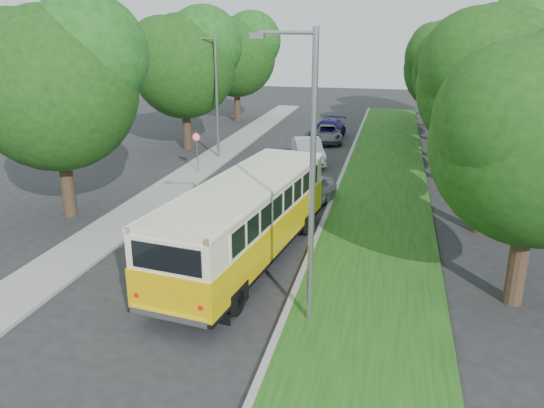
% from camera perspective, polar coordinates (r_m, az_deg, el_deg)
% --- Properties ---
extents(ground, '(120.00, 120.00, 0.00)m').
position_cam_1_polar(ground, '(18.66, -7.98, -7.02)').
color(ground, '#252527').
rests_on(ground, ground).
extents(curb, '(0.20, 70.00, 0.15)m').
position_cam_1_polar(curb, '(22.28, 5.32, -2.39)').
color(curb, gray).
rests_on(curb, ground).
extents(grass_verge, '(4.50, 70.00, 0.13)m').
position_cam_1_polar(grass_verge, '(22.12, 11.37, -2.87)').
color(grass_verge, '#184A13').
rests_on(grass_verge, ground).
extents(sidewalk, '(2.20, 70.00, 0.12)m').
position_cam_1_polar(sidewalk, '(24.74, -14.32, -0.80)').
color(sidewalk, gray).
rests_on(sidewalk, ground).
extents(treeline, '(24.27, 41.91, 9.46)m').
position_cam_1_polar(treeline, '(33.86, 8.01, 14.80)').
color(treeline, '#332319').
rests_on(treeline, ground).
extents(lamppost_near, '(1.71, 0.16, 8.00)m').
position_cam_1_polar(lamppost_near, '(13.80, 4.00, 3.30)').
color(lamppost_near, gray).
rests_on(lamppost_near, ground).
extents(lamppost_far, '(1.71, 0.16, 7.50)m').
position_cam_1_polar(lamppost_far, '(33.73, -6.14, 11.77)').
color(lamppost_far, gray).
rests_on(lamppost_far, ground).
extents(warning_sign, '(0.56, 0.10, 2.50)m').
position_cam_1_polar(warning_sign, '(30.32, -8.10, 6.34)').
color(warning_sign, gray).
rests_on(warning_sign, ground).
extents(vintage_bus, '(4.06, 10.65, 3.08)m').
position_cam_1_polar(vintage_bus, '(18.44, -2.84, -1.97)').
color(vintage_bus, '#E9BB07').
rests_on(vintage_bus, ground).
extents(car_silver, '(3.02, 4.56, 1.44)m').
position_cam_1_polar(car_silver, '(24.53, 3.45, 1.22)').
color(car_silver, '#A7A7AB').
rests_on(car_silver, ground).
extents(car_white, '(2.89, 4.78, 1.49)m').
position_cam_1_polar(car_white, '(33.03, 3.88, 5.75)').
color(car_white, white).
rests_on(car_white, ground).
extents(car_blue, '(2.55, 5.09, 1.42)m').
position_cam_1_polar(car_blue, '(40.31, 6.04, 7.95)').
color(car_blue, '#121251').
rests_on(car_blue, ground).
extents(car_grey, '(2.71, 4.70, 1.23)m').
position_cam_1_polar(car_grey, '(39.30, 5.97, 7.54)').
color(car_grey, '#585C60').
rests_on(car_grey, ground).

